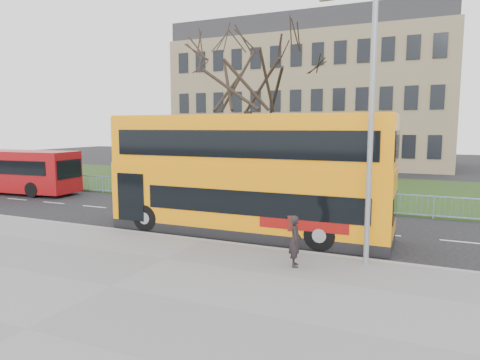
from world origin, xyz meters
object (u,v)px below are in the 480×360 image
Objects in this scene: yellow_bus at (246,172)px; street_lamp at (368,118)px; red_bus at (4,170)px; pedestrian at (295,241)px.

yellow_bus is 5.87m from street_lamp.
yellow_bus is at bearing -15.93° from red_bus.
red_bus is (-19.06, 3.75, -1.07)m from yellow_bus.
yellow_bus is 1.39× the size of street_lamp.
yellow_bus reaches higher than red_bus.
yellow_bus is 7.21× the size of pedestrian.
street_lamp is at bearing -76.22° from pedestrian.
pedestrian is (3.09, -3.53, -1.64)m from yellow_bus.
red_bus is 23.32m from pedestrian.
pedestrian is 0.19× the size of street_lamp.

